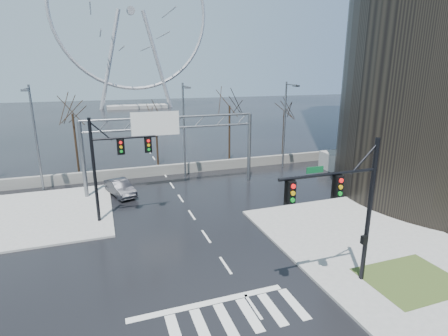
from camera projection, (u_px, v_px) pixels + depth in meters
name	position (u px, v px, depth m)	size (l,w,h in m)	color
ground	(226.00, 265.00, 20.77)	(260.00, 260.00, 0.00)	black
sidewalk_right_ext	(343.00, 226.00, 25.80)	(12.00, 10.00, 0.15)	gray
sidewalk_far	(47.00, 214.00, 28.09)	(10.00, 12.00, 0.15)	gray
grass_strip	(411.00, 279.00, 19.10)	(5.00, 4.00, 0.02)	#32411B
barrier_wall	(165.00, 170.00, 38.77)	(52.00, 0.50, 1.10)	slate
signal_mast_near	(349.00, 201.00, 17.46)	(5.52, 0.41, 8.00)	black
signal_mast_far	(110.00, 160.00, 25.71)	(4.72, 0.41, 8.00)	black
sign_gantry	(168.00, 137.00, 32.84)	(16.36, 0.40, 7.60)	slate
streetlight_left	(34.00, 131.00, 31.80)	(0.50, 2.55, 10.00)	slate
streetlight_mid	(184.00, 123.00, 36.32)	(0.50, 2.55, 10.00)	slate
streetlight_right	(286.00, 118.00, 40.20)	(0.50, 2.55, 10.00)	slate
tree_left	(73.00, 121.00, 37.59)	(3.75, 3.75, 7.50)	black
tree_center	(156.00, 123.00, 41.62)	(3.25, 3.25, 6.50)	black
tree_right	(230.00, 112.00, 43.34)	(3.90, 3.90, 7.80)	black
tree_far_right	(284.00, 116.00, 46.59)	(3.40, 3.40, 6.80)	black
ferris_wheel	(131.00, 18.00, 101.58)	(45.00, 6.00, 50.91)	gray
car	(120.00, 188.00, 32.31)	(1.55, 4.45, 1.46)	black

